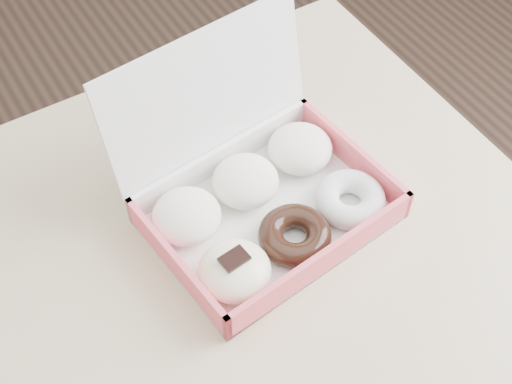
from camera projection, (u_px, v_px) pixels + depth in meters
table at (132, 344)px, 0.96m from camera, size 1.20×0.80×0.75m
donut_box at (259, 196)px, 0.97m from camera, size 0.34×0.31×0.23m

